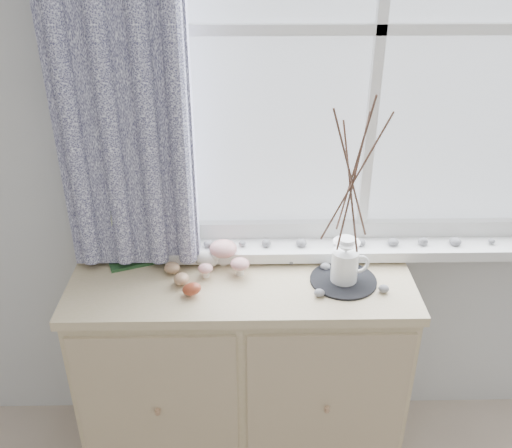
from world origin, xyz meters
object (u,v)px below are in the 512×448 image
(botanical_book, at_px, (146,234))
(twig_pitcher, at_px, (353,176))
(toadstool_cluster, at_px, (225,255))
(sideboard, at_px, (243,372))

(botanical_book, relative_size, twig_pitcher, 0.49)
(twig_pitcher, bearing_deg, toadstool_cluster, 157.47)
(botanical_book, height_order, toadstool_cluster, botanical_book)
(toadstool_cluster, bearing_deg, twig_pitcher, -12.77)
(sideboard, relative_size, toadstool_cluster, 6.66)
(sideboard, distance_m, toadstool_cluster, 0.49)
(botanical_book, bearing_deg, sideboard, -40.33)
(sideboard, bearing_deg, toadstool_cluster, 124.76)
(toadstool_cluster, xyz_separation_m, twig_pitcher, (0.41, -0.09, 0.35))
(botanical_book, height_order, twig_pitcher, twig_pitcher)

